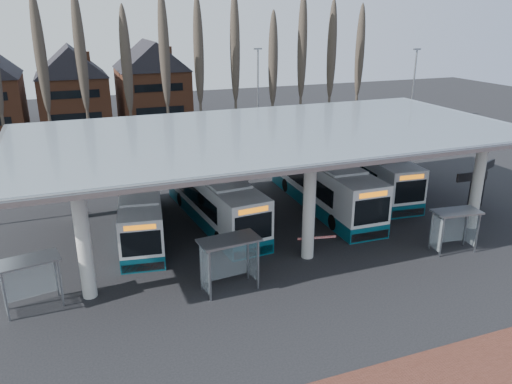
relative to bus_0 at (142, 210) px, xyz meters
name	(u,v)px	position (x,y,z in m)	size (l,w,h in m)	color
ground	(328,277)	(8.29, -9.60, -1.48)	(140.00, 140.00, 0.00)	black
station_canopy	(272,140)	(8.29, -1.60, 4.21)	(32.00, 16.00, 6.34)	beige
poplar_row	(181,59)	(8.29, 23.40, 7.30)	(45.10, 1.10, 14.50)	#473D33
townhouse_row	(28,81)	(-7.46, 34.40, 4.46)	(36.80, 10.30, 12.25)	brown
lamp_post_b	(258,98)	(14.29, 16.40, 3.86)	(0.80, 0.16, 10.17)	slate
lamp_post_c	(412,99)	(28.29, 10.40, 3.86)	(0.80, 0.16, 10.17)	slate
bus_0	(142,210)	(0.00, 0.00, 0.00)	(4.08, 11.50, 3.13)	silver
bus_1	(213,198)	(4.80, 0.12, 0.14)	(3.71, 12.55, 3.44)	silver
bus_2	(323,183)	(12.96, -0.06, 0.23)	(3.08, 13.06, 3.61)	silver
bus_3	(366,170)	(17.94, 1.96, 0.15)	(3.73, 12.58, 3.44)	silver
shelter_0	(29,272)	(-6.26, -7.12, 0.39)	(2.97, 1.87, 2.56)	gray
shelter_1	(228,252)	(2.98, -8.78, 0.56)	(3.15, 1.79, 2.80)	gray
shelter_2	(454,221)	(16.66, -9.31, 0.37)	(2.87, 1.67, 2.54)	gray
info_sign_0	(471,180)	(20.70, -6.16, 1.42)	(2.33, 0.28, 3.46)	black
info_sign_1	(487,169)	(23.84, -4.30, 1.32)	(2.11, 1.00, 3.34)	black
barrier	(316,238)	(8.99, -6.73, -0.59)	(2.27, 0.84, 1.15)	black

